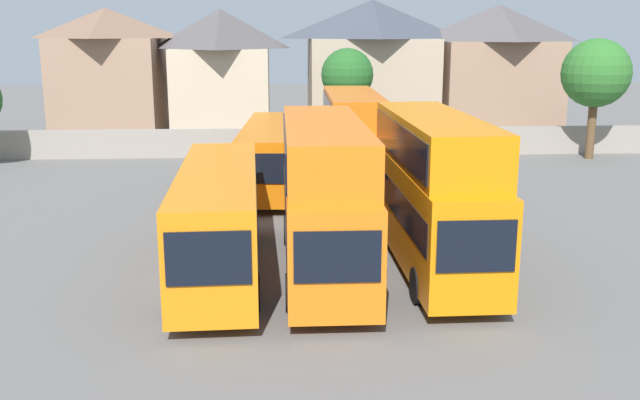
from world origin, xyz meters
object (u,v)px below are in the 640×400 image
object	(u,v)px
bus_2	(324,189)
house_terrace_right	(372,67)
bus_3	(434,184)
house_terrace_left	(109,72)
bus_5	(353,135)
house_terrace_centre	(222,72)
tree_left_of_lot	(347,76)
bus_4	(270,152)
house_terrace_far_right	(496,69)
tree_behind_wall	(596,74)
bus_1	(219,215)

from	to	relation	value
bus_2	house_terrace_right	distance (m)	33.30
bus_3	house_terrace_right	world-z (taller)	house_terrace_right
house_terrace_left	house_terrace_right	world-z (taller)	house_terrace_right
bus_5	house_terrace_right	size ratio (longest dim) A/B	1.02
bus_5	house_terrace_centre	distance (m)	21.07
house_terrace_centre	tree_left_of_lot	bearing A→B (deg)	-38.30
house_terrace_centre	house_terrace_right	distance (m)	11.43
bus_4	bus_2	bearing A→B (deg)	11.28
house_terrace_far_right	tree_behind_wall	bearing A→B (deg)	-76.44
bus_5	bus_4	bearing A→B (deg)	-91.09
bus_5	house_terrace_far_right	bearing A→B (deg)	147.32
house_terrace_far_right	tree_behind_wall	size ratio (longest dim) A/B	1.32
bus_1	bus_5	xyz separation A→B (m)	(5.82, 12.94, 0.74)
house_terrace_centre	house_terrace_far_right	distance (m)	21.06
bus_2	house_terrace_far_right	size ratio (longest dim) A/B	1.10
house_terrace_right	house_terrace_far_right	world-z (taller)	house_terrace_right
bus_3	house_terrace_far_right	bearing A→B (deg)	159.47
house_terrace_left	house_terrace_far_right	distance (m)	29.51
bus_5	house_terrace_right	distance (m)	20.14
house_terrace_far_right	tree_left_of_lot	xyz separation A→B (m)	(-12.23, -6.99, -0.06)
bus_5	house_terrace_centre	bearing A→B (deg)	-156.44
house_terrace_right	tree_behind_wall	world-z (taller)	house_terrace_right
house_terrace_centre	house_terrace_far_right	world-z (taller)	house_terrace_far_right
house_terrace_right	bus_3	bearing A→B (deg)	-93.82
tree_behind_wall	bus_5	bearing A→B (deg)	-153.48
bus_5	bus_1	bearing A→B (deg)	-22.80
house_terrace_centre	bus_1	bearing A→B (deg)	-86.30
bus_5	tree_left_of_lot	bearing A→B (deg)	177.17
bus_4	tree_behind_wall	distance (m)	21.85
bus_2	tree_behind_wall	distance (m)	27.91
bus_5	house_terrace_left	xyz separation A→B (m)	(-16.36, 19.73, 2.13)
bus_2	bus_4	xyz separation A→B (m)	(-1.88, 13.21, -0.95)
house_terrace_far_right	tree_left_of_lot	distance (m)	14.09
bus_4	house_terrace_far_right	distance (m)	26.12
bus_1	house_terrace_centre	xyz separation A→B (m)	(-2.09, 32.36, 2.85)
bus_2	house_terrace_centre	bearing A→B (deg)	-169.92
bus_5	tree_behind_wall	bearing A→B (deg)	117.92
bus_3	house_terrace_right	bearing A→B (deg)	175.74
bus_3	bus_5	xyz separation A→B (m)	(-1.34, 12.86, -0.17)
bus_1	house_terrace_far_right	size ratio (longest dim) A/B	1.17
bus_4	house_terrace_centre	distance (m)	19.81
house_terrace_far_right	tree_left_of_lot	world-z (taller)	house_terrace_far_right
bus_3	house_terrace_centre	xyz separation A→B (m)	(-9.25, 32.28, 1.94)
house_terrace_left	house_terrace_centre	bearing A→B (deg)	-2.14
house_terrace_right	house_terrace_far_right	distance (m)	9.65
bus_1	tree_behind_wall	distance (m)	30.33
house_terrace_centre	tree_left_of_lot	xyz separation A→B (m)	(8.83, -6.97, 0.11)
bus_1	tree_behind_wall	size ratio (longest dim) A/B	1.54
house_terrace_centre	bus_5	bearing A→B (deg)	-67.84
tree_left_of_lot	bus_2	bearing A→B (deg)	-97.28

